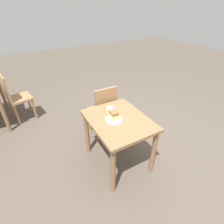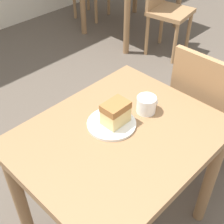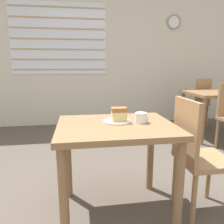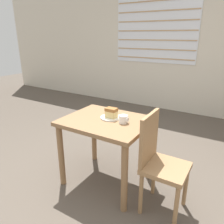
% 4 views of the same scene
% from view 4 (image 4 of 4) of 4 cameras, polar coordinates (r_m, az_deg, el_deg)
% --- Properties ---
extents(ground_plane, '(14.00, 14.00, 0.00)m').
position_cam_4_polar(ground_plane, '(2.29, -3.26, -21.74)').
color(ground_plane, brown).
extents(wall_back, '(10.00, 0.09, 2.80)m').
position_cam_4_polar(wall_back, '(4.55, 19.45, 17.15)').
color(wall_back, beige).
rests_on(wall_back, ground_plane).
extents(dining_table_near, '(0.84, 0.68, 0.71)m').
position_cam_4_polar(dining_table_near, '(2.22, -1.52, -5.04)').
color(dining_table_near, olive).
rests_on(dining_table_near, ground_plane).
extents(chair_near_window, '(0.37, 0.37, 0.90)m').
position_cam_4_polar(chair_near_window, '(1.97, 12.21, -12.33)').
color(chair_near_window, '#9E754C').
rests_on(chair_near_window, ground_plane).
extents(plate, '(0.21, 0.21, 0.01)m').
position_cam_4_polar(plate, '(2.20, -0.36, -1.44)').
color(plate, white).
rests_on(plate, dining_table_near).
extents(cake_slice, '(0.11, 0.08, 0.10)m').
position_cam_4_polar(cake_slice, '(2.17, -0.17, -0.20)').
color(cake_slice, '#E0C67F').
rests_on(cake_slice, plate).
extents(coffee_mug, '(0.09, 0.09, 0.08)m').
position_cam_4_polar(coffee_mug, '(2.07, 3.07, -1.89)').
color(coffee_mug, white).
rests_on(coffee_mug, dining_table_near).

